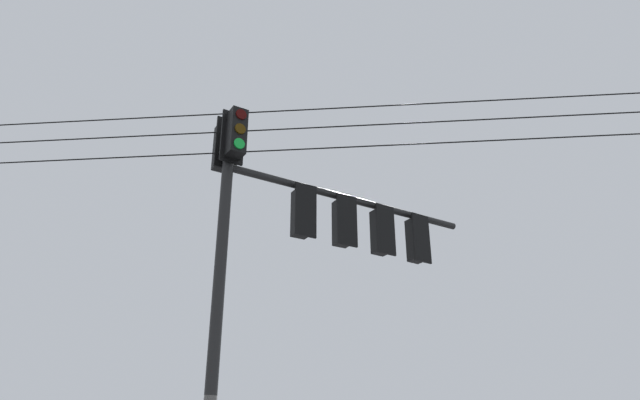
{
  "coord_description": "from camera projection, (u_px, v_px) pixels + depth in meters",
  "views": [
    {
      "loc": [
        4.96,
        7.22,
        1.43
      ],
      "look_at": [
        -1.52,
        -0.73,
        6.2
      ],
      "focal_mm": 33.19,
      "sensor_mm": 36.0,
      "label": 1
    }
  ],
  "objects": [
    {
      "name": "signal_mast_assembly",
      "position": [
        299.0,
        232.0,
        10.78
      ],
      "size": [
        5.54,
        1.31,
        7.45
      ],
      "color": "black",
      "rests_on": "ground"
    },
    {
      "name": "overhead_wire_span",
      "position": [
        288.0,
        130.0,
        10.72
      ],
      "size": [
        16.79,
        16.05,
        1.02
      ],
      "color": "black"
    }
  ]
}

